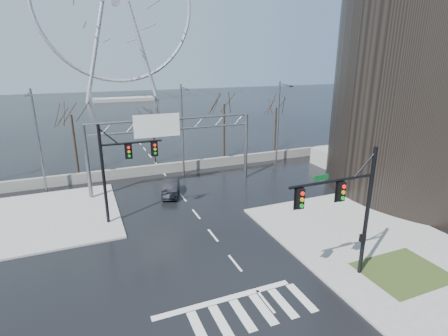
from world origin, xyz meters
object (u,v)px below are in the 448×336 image
signal_mast_far (118,164)px  ferris_wheel (116,9)px  sign_gantry (169,138)px  car (171,189)px  signal_mast_near (350,204)px

signal_mast_far → ferris_wheel: (10.87, 86.04, 21.30)m
sign_gantry → car: (-0.49, -1.88, -4.53)m
car → ferris_wheel: bearing=105.6°
car → sign_gantry: bearing=95.0°
signal_mast_far → sign_gantry: (5.49, 6.00, 0.35)m
signal_mast_near → ferris_wheel: (-0.14, 99.04, 21.26)m
signal_mast_near → signal_mast_far: bearing=130.3°
signal_mast_near → ferris_wheel: bearing=90.1°
ferris_wheel → car: bearing=-94.1°
signal_mast_far → ferris_wheel: size_ratio=0.16×
signal_mast_near → signal_mast_far: size_ratio=1.00×
ferris_wheel → car: size_ratio=12.86×
signal_mast_far → sign_gantry: 8.14m
signal_mast_near → signal_mast_far: (-11.01, 13.00, -0.04)m
sign_gantry → car: sign_gantry is taller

